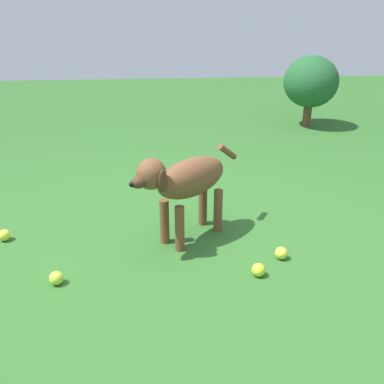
# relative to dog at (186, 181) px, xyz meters

# --- Properties ---
(ground) EXTENTS (14.00, 14.00, 0.00)m
(ground) POSITION_rel_dog_xyz_m (-0.20, 0.06, -0.35)
(ground) COLOR #2D6026
(dog) EXTENTS (0.54, 0.63, 0.53)m
(dog) POSITION_rel_dog_xyz_m (0.00, 0.00, 0.00)
(dog) COLOR brown
(dog) RESTS_ON ground
(tennis_ball_0) EXTENTS (0.07, 0.07, 0.07)m
(tennis_ball_0) POSITION_rel_dog_xyz_m (-0.26, -0.47, -0.32)
(tennis_ball_0) COLOR #D4DD41
(tennis_ball_0) RESTS_ON ground
(tennis_ball_1) EXTENTS (0.07, 0.07, 0.07)m
(tennis_ball_1) POSITION_rel_dog_xyz_m (0.09, 1.02, -0.32)
(tennis_ball_1) COLOR #D3D93E
(tennis_ball_1) RESTS_ON ground
(tennis_ball_2) EXTENTS (0.07, 0.07, 0.07)m
(tennis_ball_2) POSITION_rel_dog_xyz_m (-0.40, -0.31, -0.32)
(tennis_ball_2) COLOR #C5E332
(tennis_ball_2) RESTS_ON ground
(tennis_ball_3) EXTENTS (0.07, 0.07, 0.07)m
(tennis_ball_3) POSITION_rel_dog_xyz_m (-0.36, 0.65, -0.32)
(tennis_ball_3) COLOR #BFE43D
(tennis_ball_3) RESTS_ON ground
(shrub_far) EXTENTS (0.66, 0.60, 0.78)m
(shrub_far) POSITION_rel_dog_xyz_m (2.51, -1.64, 0.15)
(shrub_far) COLOR brown
(shrub_far) RESTS_ON ground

